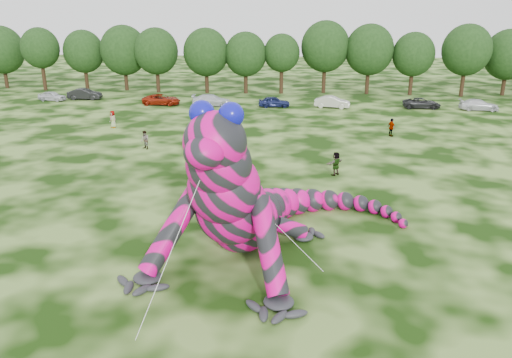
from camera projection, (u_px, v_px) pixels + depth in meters
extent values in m
plane|color=#16330A|center=(191.00, 310.00, 20.85)|extent=(240.00, 240.00, 0.00)
imported|color=silver|center=(52.00, 96.00, 68.52)|extent=(4.01, 2.13, 1.30)
imported|color=black|center=(85.00, 94.00, 69.44)|extent=(4.65, 1.82, 1.51)
imported|color=maroon|center=(161.00, 100.00, 65.62)|extent=(4.98, 2.36, 1.37)
imported|color=silver|center=(212.00, 100.00, 64.84)|extent=(5.21, 2.39, 1.47)
imported|color=#151C49|center=(274.00, 102.00, 64.08)|extent=(4.21, 2.18, 1.37)
imported|color=beige|center=(332.00, 102.00, 63.57)|extent=(4.67, 2.32, 1.47)
imported|color=black|center=(422.00, 103.00, 63.29)|extent=(4.75, 2.33, 1.30)
imported|color=silver|center=(479.00, 105.00, 61.96)|extent=(4.80, 2.18, 1.36)
imported|color=gray|center=(336.00, 164.00, 37.62)|extent=(1.53, 1.58, 1.80)
imported|color=gray|center=(113.00, 119.00, 52.81)|extent=(1.05, 0.96, 1.81)
imported|color=gray|center=(391.00, 127.00, 49.15)|extent=(0.90, 1.14, 1.80)
imported|color=gray|center=(191.00, 140.00, 44.20)|extent=(0.76, 0.82, 1.87)
imported|color=gray|center=(145.00, 140.00, 44.66)|extent=(1.03, 1.01, 1.67)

